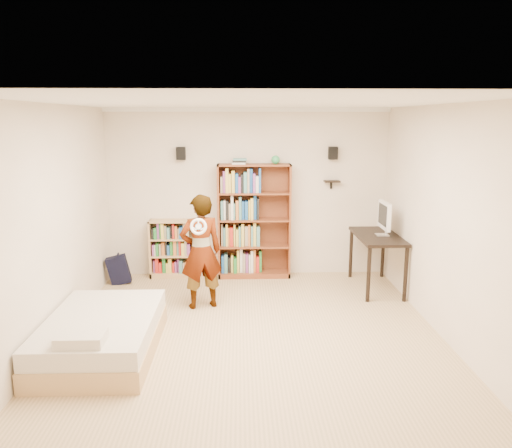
{
  "coord_description": "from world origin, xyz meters",
  "views": [
    {
      "loc": [
        -0.13,
        -5.51,
        2.52
      ],
      "look_at": [
        0.07,
        0.6,
        1.24
      ],
      "focal_mm": 35.0,
      "sensor_mm": 36.0,
      "label": 1
    }
  ],
  "objects_px": {
    "computer_desk": "(376,262)",
    "daybed": "(102,330)",
    "tall_bookshelf": "(254,221)",
    "person": "(201,252)",
    "low_bookshelf": "(173,249)"
  },
  "relations": [
    {
      "from": "tall_bookshelf",
      "to": "computer_desk",
      "type": "xyz_separation_m",
      "value": [
        1.83,
        -0.66,
        -0.5
      ]
    },
    {
      "from": "low_bookshelf",
      "to": "tall_bookshelf",
      "type": "bearing_deg",
      "value": -1.22
    },
    {
      "from": "tall_bookshelf",
      "to": "person",
      "type": "xyz_separation_m",
      "value": [
        -0.75,
        -1.34,
        -0.14
      ]
    },
    {
      "from": "computer_desk",
      "to": "daybed",
      "type": "distance_m",
      "value": 4.11
    },
    {
      "from": "tall_bookshelf",
      "to": "person",
      "type": "relative_size",
      "value": 1.17
    },
    {
      "from": "computer_desk",
      "to": "daybed",
      "type": "relative_size",
      "value": 0.69
    },
    {
      "from": "person",
      "to": "tall_bookshelf",
      "type": "bearing_deg",
      "value": -137.35
    },
    {
      "from": "low_bookshelf",
      "to": "daybed",
      "type": "height_order",
      "value": "low_bookshelf"
    },
    {
      "from": "low_bookshelf",
      "to": "person",
      "type": "distance_m",
      "value": 1.51
    },
    {
      "from": "low_bookshelf",
      "to": "computer_desk",
      "type": "xyz_separation_m",
      "value": [
        3.14,
        -0.69,
        -0.05
      ]
    },
    {
      "from": "computer_desk",
      "to": "person",
      "type": "xyz_separation_m",
      "value": [
        -2.58,
        -0.68,
        0.36
      ]
    },
    {
      "from": "computer_desk",
      "to": "tall_bookshelf",
      "type": "bearing_deg",
      "value": 160.17
    },
    {
      "from": "low_bookshelf",
      "to": "person",
      "type": "relative_size",
      "value": 0.6
    },
    {
      "from": "low_bookshelf",
      "to": "computer_desk",
      "type": "relative_size",
      "value": 0.77
    },
    {
      "from": "daybed",
      "to": "person",
      "type": "bearing_deg",
      "value": 53.57
    }
  ]
}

